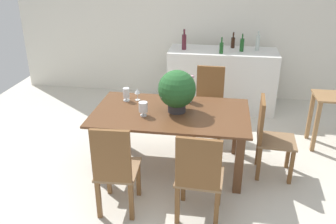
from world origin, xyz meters
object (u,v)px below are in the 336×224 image
object	(u,v)px
flower_centerpiece	(177,90)
kitchen_counter	(221,80)
wine_glass	(137,92)
wine_bottle_dark	(221,48)
chair_foot_end	(268,134)
crystal_vase_left	(126,94)
chair_near_right	(199,175)
chair_near_left	(115,167)
wine_bottle_amber	(242,45)
side_table	(333,111)
wine_bottle_green	(184,42)
wine_bottle_tall	(258,43)
dining_table	(171,121)
wine_bottle_clear	(233,42)
crystal_vase_right	(143,108)
crystal_vase_center_near	(189,92)
chair_far_right	(209,99)

from	to	relation	value
flower_centerpiece	kitchen_counter	distance (m)	2.05
wine_glass	wine_bottle_dark	xyz separation A→B (m)	(1.01, 1.44, 0.25)
chair_foot_end	crystal_vase_left	xyz separation A→B (m)	(-1.74, 0.25, 0.30)
chair_near_right	wine_glass	distance (m)	1.56
chair_near_left	wine_bottle_amber	world-z (taller)	wine_bottle_amber
chair_foot_end	crystal_vase_left	bearing A→B (deg)	85.01
flower_centerpiece	side_table	bearing A→B (deg)	22.01
chair_near_right	wine_bottle_green	distance (m)	2.96
wine_bottle_amber	wine_bottle_tall	bearing A→B (deg)	23.37
chair_near_right	kitchen_counter	size ratio (longest dim) A/B	0.56
flower_centerpiece	side_table	distance (m)	2.19
chair_near_left	dining_table	bearing A→B (deg)	-115.76
dining_table	wine_bottle_green	bearing A→B (deg)	91.91
chair_near_left	chair_foot_end	bearing A→B (deg)	-150.86
chair_foot_end	kitchen_counter	xyz separation A→B (m)	(-0.57, 1.93, -0.02)
chair_near_left	wine_bottle_tall	distance (m)	3.40
chair_near_right	wine_bottle_green	bearing A→B (deg)	-77.94
chair_foot_end	wine_glass	size ratio (longest dim) A/B	6.14
chair_foot_end	kitchen_counter	bearing A→B (deg)	19.54
chair_near_left	wine_glass	bearing A→B (deg)	-90.07
crystal_vase_left	wine_bottle_dark	bearing A→B (deg)	52.51
flower_centerpiece	wine_bottle_tall	bearing A→B (deg)	62.63
flower_centerpiece	wine_bottle_clear	size ratio (longest dim) A/B	1.95
crystal_vase_right	wine_bottle_green	distance (m)	2.09
kitchen_counter	wine_bottle_clear	distance (m)	0.64
dining_table	wine_bottle_dark	size ratio (longest dim) A/B	7.19
flower_centerpiece	crystal_vase_right	xyz separation A→B (m)	(-0.36, -0.17, -0.17)
flower_centerpiece	chair_foot_end	bearing A→B (deg)	-0.65
kitchen_counter	wine_bottle_green	xyz separation A→B (m)	(-0.63, -0.04, 0.63)
wine_glass	chair_near_right	bearing A→B (deg)	-55.13
crystal_vase_center_near	kitchen_counter	size ratio (longest dim) A/B	0.12
flower_centerpiece	crystal_vase_left	bearing A→B (deg)	160.53
kitchen_counter	wine_bottle_clear	size ratio (longest dim) A/B	6.77
chair_far_right	wine_bottle_green	xyz separation A→B (m)	(-0.48, 0.94, 0.59)
dining_table	wine_bottle_tall	distance (m)	2.36
flower_centerpiece	crystal_vase_left	xyz separation A→B (m)	(-0.67, 0.24, -0.17)
chair_far_right	side_table	bearing A→B (deg)	-3.41
chair_near_left	flower_centerpiece	world-z (taller)	flower_centerpiece
chair_near_left	wine_bottle_green	world-z (taller)	wine_bottle_green
chair_foot_end	chair_near_right	distance (m)	1.21
dining_table	chair_near_left	bearing A→B (deg)	-112.73
wine_glass	wine_bottle_clear	xyz separation A→B (m)	(1.19, 1.83, 0.25)
chair_near_left	wine_bottle_clear	world-z (taller)	wine_bottle_clear
dining_table	wine_bottle_amber	world-z (taller)	wine_bottle_amber
crystal_vase_left	wine_bottle_amber	xyz separation A→B (m)	(1.46, 1.66, 0.28)
wine_bottle_dark	crystal_vase_left	bearing A→B (deg)	-127.49
wine_bottle_amber	flower_centerpiece	bearing A→B (deg)	-112.57
crystal_vase_center_near	wine_glass	size ratio (longest dim) A/B	1.32
side_table	wine_glass	bearing A→B (deg)	-168.29
crystal_vase_left	crystal_vase_center_near	distance (m)	0.78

